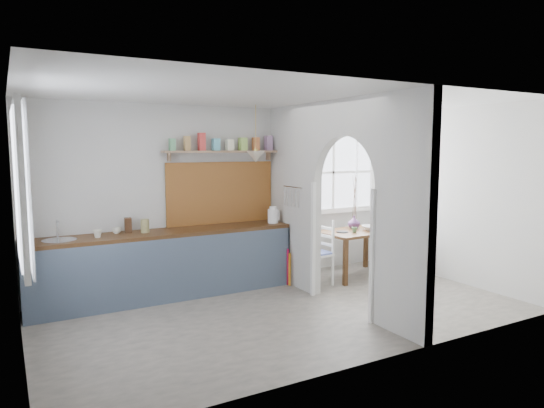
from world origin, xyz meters
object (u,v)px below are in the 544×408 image
chair_left (313,253)px  chair_right (398,240)px  kettle (273,215)px  dining_table (356,253)px  vase (354,222)px

chair_left → chair_right: 1.72m
chair_right → kettle: (-2.18, 0.34, 0.53)m
dining_table → chair_left: 0.89m
chair_left → kettle: bearing=-136.0°
chair_right → vase: bearing=97.6°
dining_table → kettle: 1.52m
dining_table → chair_left: bearing=-178.2°
chair_left → vase: (0.97, 0.28, 0.34)m
chair_left → dining_table: bearing=90.4°
chair_left → kettle: (-0.46, 0.39, 0.54)m
dining_table → kettle: size_ratio=4.68×
chair_right → vase: (-0.75, 0.23, 0.32)m
chair_left → chair_right: size_ratio=0.97×
chair_left → chair_right: chair_right is taller
chair_left → chair_right: (1.72, 0.06, 0.02)m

